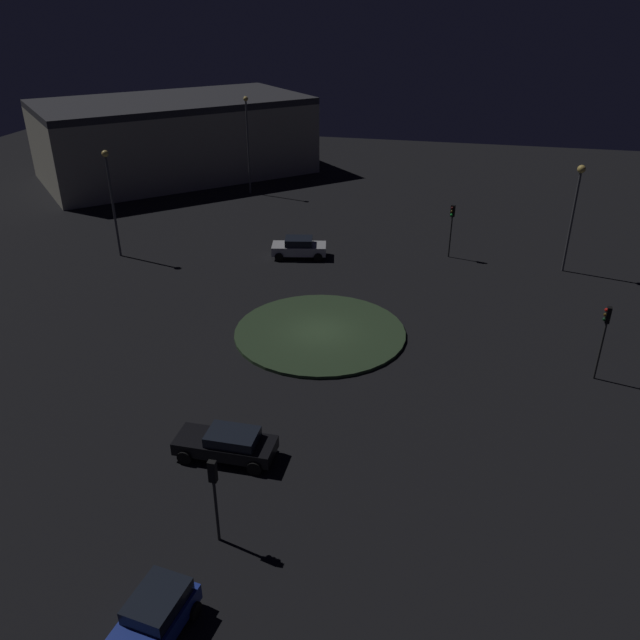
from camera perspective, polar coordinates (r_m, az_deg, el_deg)
The scene contains 12 objects.
ground_plane at distance 39.13m, azimuth -0.00°, elevation -1.24°, with size 118.32×118.32×0.00m, color black.
roundabout_island at distance 39.08m, azimuth -0.00°, elevation -1.11°, with size 10.54×10.54×0.20m, color #2D4228.
car_blue at distance 23.11m, azimuth -15.10°, elevation -24.90°, with size 2.40×4.16×1.48m.
car_black at distance 29.22m, azimuth -8.35°, elevation -10.93°, with size 4.52×1.94×1.41m.
car_silver at distance 50.48m, azimuth -1.90°, elevation 6.56°, with size 4.53×2.77×1.60m.
traffic_light_southwest at distance 50.79m, azimuth 11.76°, elevation 8.74°, with size 0.37×0.39×4.23m.
traffic_light_west at distance 36.39m, azimuth 24.23°, elevation -0.71°, with size 0.37×0.32×4.32m.
traffic_light_north at distance 24.23m, azimuth -9.50°, elevation -14.38°, with size 0.30×0.36×3.81m.
streetlamp_southwest at distance 49.81m, azimuth 22.00°, elevation 9.99°, with size 0.58×0.58×8.01m.
streetlamp_southeast at distance 67.01m, azimuth -6.53°, elevation 16.15°, with size 0.48×0.48×9.71m.
streetlamp_southeast_near at distance 51.84m, azimuth -18.31°, elevation 11.08°, with size 0.51×0.51×8.37m.
store_building at distance 76.58m, azimuth -12.90°, elevation 15.72°, with size 31.63×31.22×8.37m.
Camera 1 is at (-7.65, 33.52, 18.69)m, focal length 35.59 mm.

